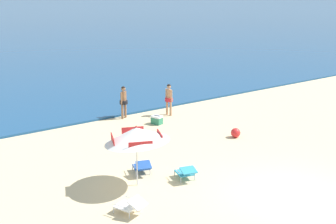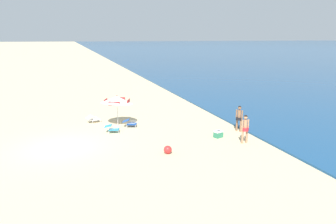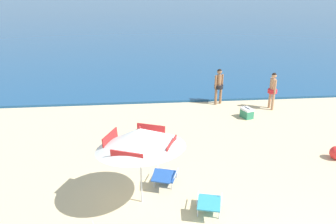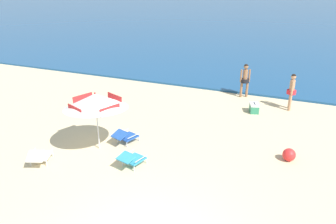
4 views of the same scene
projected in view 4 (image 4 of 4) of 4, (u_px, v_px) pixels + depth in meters
The scene contains 8 objects.
beach_umbrella_striped_main at pixel (95, 101), 10.63m from camera, with size 2.89×2.90×2.06m.
lounge_chair_under_umbrella at pixel (40, 156), 10.30m from camera, with size 0.81×1.01×0.52m.
lounge_chair_beside_umbrella at pixel (125, 136), 11.55m from camera, with size 0.79×0.99×0.51m.
lounge_chair_facing_sea at pixel (132, 159), 10.15m from camera, with size 0.74×0.96×0.49m.
person_standing_near_shore at pixel (245, 78), 15.61m from camera, with size 0.43×0.39×1.60m.
person_standing_beside at pixel (292, 89), 14.16m from camera, with size 0.39×0.47×1.59m.
cooler_box at pixel (254, 108), 14.13m from camera, with size 0.49×0.58×0.43m.
beach_ball at pixel (289, 155), 10.51m from camera, with size 0.41×0.41×0.41m, color red.
Camera 4 is at (2.43, -4.89, 5.50)m, focal length 35.81 mm.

